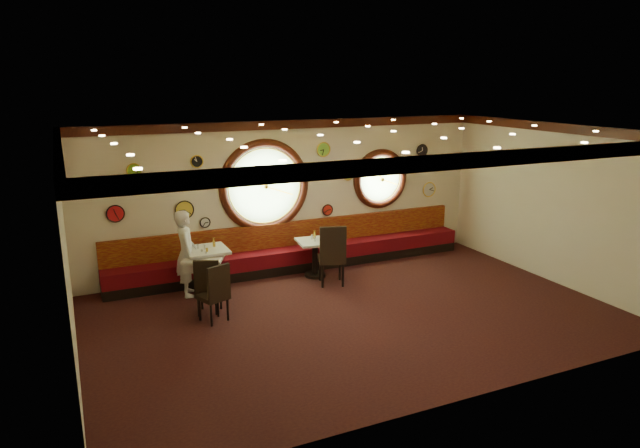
{
  "coord_description": "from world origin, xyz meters",
  "views": [
    {
      "loc": [
        -4.42,
        -8.23,
        4.03
      ],
      "look_at": [
        -0.31,
        0.8,
        1.5
      ],
      "focal_mm": 32.0,
      "sensor_mm": 36.0,
      "label": 1
    }
  ],
  "objects_px": {
    "chair_a": "(216,289)",
    "chair_b": "(208,283)",
    "condiment_c_bottle": "(314,235)",
    "condiment_c_salt": "(312,237)",
    "table_b": "(207,265)",
    "condiment_b_salt": "(198,246)",
    "condiment_b_pepper": "(205,247)",
    "table_a": "(205,271)",
    "condiment_b_bottle": "(214,242)",
    "waiter": "(186,253)",
    "condiment_a_bottle": "(207,252)",
    "table_c": "(315,254)",
    "condiment_c_pepper": "(315,239)",
    "condiment_a_salt": "(202,253)",
    "chair_c": "(332,252)",
    "condiment_a_pepper": "(206,255)"
  },
  "relations": [
    {
      "from": "table_a",
      "to": "condiment_a_pepper",
      "type": "relative_size",
      "value": 9.27
    },
    {
      "from": "table_b",
      "to": "condiment_b_pepper",
      "type": "relative_size",
      "value": 9.58
    },
    {
      "from": "condiment_a_salt",
      "to": "chair_c",
      "type": "bearing_deg",
      "value": -12.93
    },
    {
      "from": "chair_a",
      "to": "condiment_a_bottle",
      "type": "bearing_deg",
      "value": 61.33
    },
    {
      "from": "table_b",
      "to": "condiment_a_bottle",
      "type": "bearing_deg",
      "value": -100.1
    },
    {
      "from": "condiment_a_bottle",
      "to": "condiment_b_bottle",
      "type": "height_order",
      "value": "condiment_b_bottle"
    },
    {
      "from": "table_a",
      "to": "table_c",
      "type": "relative_size",
      "value": 1.21
    },
    {
      "from": "condiment_b_pepper",
      "to": "condiment_c_bottle",
      "type": "xyz_separation_m",
      "value": [
        2.34,
        0.09,
        -0.04
      ]
    },
    {
      "from": "condiment_b_bottle",
      "to": "waiter",
      "type": "distance_m",
      "value": 0.59
    },
    {
      "from": "table_b",
      "to": "chair_b",
      "type": "xyz_separation_m",
      "value": [
        -0.27,
        -1.16,
        0.05
      ]
    },
    {
      "from": "table_c",
      "to": "condiment_c_pepper",
      "type": "xyz_separation_m",
      "value": [
        -0.04,
        -0.09,
        0.34
      ]
    },
    {
      "from": "condiment_c_bottle",
      "to": "condiment_c_salt",
      "type": "bearing_deg",
      "value": -169.77
    },
    {
      "from": "chair_a",
      "to": "condiment_c_pepper",
      "type": "distance_m",
      "value": 2.8
    },
    {
      "from": "table_c",
      "to": "condiment_a_salt",
      "type": "height_order",
      "value": "condiment_a_salt"
    },
    {
      "from": "condiment_b_bottle",
      "to": "condiment_c_bottle",
      "type": "xyz_separation_m",
      "value": [
        2.12,
        -0.04,
        -0.08
      ]
    },
    {
      "from": "chair_a",
      "to": "condiment_c_salt",
      "type": "relative_size",
      "value": 5.94
    },
    {
      "from": "table_a",
      "to": "chair_b",
      "type": "xyz_separation_m",
      "value": [
        -0.16,
        -0.92,
        0.09
      ]
    },
    {
      "from": "table_c",
      "to": "condiment_a_pepper",
      "type": "bearing_deg",
      "value": -174.11
    },
    {
      "from": "table_a",
      "to": "condiment_b_pepper",
      "type": "height_order",
      "value": "condiment_b_pepper"
    },
    {
      "from": "chair_a",
      "to": "condiment_c_bottle",
      "type": "distance_m",
      "value": 2.97
    },
    {
      "from": "condiment_a_pepper",
      "to": "condiment_c_bottle",
      "type": "bearing_deg",
      "value": 8.66
    },
    {
      "from": "condiment_c_salt",
      "to": "condiment_c_bottle",
      "type": "height_order",
      "value": "condiment_c_bottle"
    },
    {
      "from": "table_a",
      "to": "table_b",
      "type": "relative_size",
      "value": 1.1
    },
    {
      "from": "condiment_c_bottle",
      "to": "table_c",
      "type": "bearing_deg",
      "value": -108.89
    },
    {
      "from": "condiment_c_pepper",
      "to": "chair_c",
      "type": "bearing_deg",
      "value": -77.96
    },
    {
      "from": "condiment_a_salt",
      "to": "condiment_c_salt",
      "type": "relative_size",
      "value": 1.03
    },
    {
      "from": "table_c",
      "to": "condiment_b_salt",
      "type": "bearing_deg",
      "value": 176.87
    },
    {
      "from": "chair_b",
      "to": "condiment_b_bottle",
      "type": "relative_size",
      "value": 3.66
    },
    {
      "from": "condiment_c_bottle",
      "to": "chair_a",
      "type": "bearing_deg",
      "value": -148.06
    },
    {
      "from": "chair_a",
      "to": "condiment_c_pepper",
      "type": "bearing_deg",
      "value": 8.34
    },
    {
      "from": "condiment_c_bottle",
      "to": "condiment_a_bottle",
      "type": "bearing_deg",
      "value": -174.17
    },
    {
      "from": "chair_a",
      "to": "condiment_a_salt",
      "type": "xyz_separation_m",
      "value": [
        0.09,
        1.35,
        0.26
      ]
    },
    {
      "from": "chair_b",
      "to": "chair_c",
      "type": "height_order",
      "value": "chair_c"
    },
    {
      "from": "condiment_c_bottle",
      "to": "waiter",
      "type": "xyz_separation_m",
      "value": [
        -2.69,
        -0.08,
        -0.04
      ]
    },
    {
      "from": "condiment_b_pepper",
      "to": "condiment_c_bottle",
      "type": "distance_m",
      "value": 2.34
    },
    {
      "from": "condiment_b_bottle",
      "to": "condiment_a_salt",
      "type": "bearing_deg",
      "value": -140.41
    },
    {
      "from": "table_b",
      "to": "condiment_c_salt",
      "type": "bearing_deg",
      "value": 1.09
    },
    {
      "from": "chair_b",
      "to": "waiter",
      "type": "relative_size",
      "value": 0.38
    },
    {
      "from": "condiment_b_bottle",
      "to": "chair_c",
      "type": "bearing_deg",
      "value": -20.66
    },
    {
      "from": "chair_c",
      "to": "condiment_a_pepper",
      "type": "relative_size",
      "value": 7.5
    },
    {
      "from": "table_c",
      "to": "condiment_c_pepper",
      "type": "height_order",
      "value": "condiment_c_pepper"
    },
    {
      "from": "table_b",
      "to": "condiment_b_salt",
      "type": "bearing_deg",
      "value": 156.58
    },
    {
      "from": "condiment_a_salt",
      "to": "condiment_c_bottle",
      "type": "distance_m",
      "value": 2.43
    },
    {
      "from": "chair_a",
      "to": "chair_b",
      "type": "relative_size",
      "value": 1.0
    },
    {
      "from": "table_b",
      "to": "condiment_b_salt",
      "type": "xyz_separation_m",
      "value": [
        -0.15,
        0.06,
        0.37
      ]
    },
    {
      "from": "chair_b",
      "to": "condiment_a_salt",
      "type": "height_order",
      "value": "chair_b"
    },
    {
      "from": "table_a",
      "to": "condiment_b_pepper",
      "type": "bearing_deg",
      "value": 72.83
    },
    {
      "from": "table_b",
      "to": "chair_a",
      "type": "distance_m",
      "value": 1.53
    },
    {
      "from": "table_b",
      "to": "condiment_a_salt",
      "type": "height_order",
      "value": "condiment_a_salt"
    },
    {
      "from": "chair_c",
      "to": "condiment_b_salt",
      "type": "bearing_deg",
      "value": -179.63
    }
  ]
}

